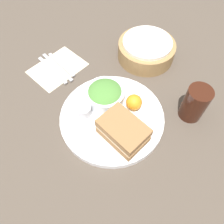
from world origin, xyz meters
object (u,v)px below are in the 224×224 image
(fork, at_px, (53,70))
(sandwich, at_px, (123,131))
(salad_bowl, at_px, (105,94))
(plate, at_px, (112,117))
(dressing_cup, at_px, (84,110))
(drink_glass, at_px, (195,103))
(bread_basket, at_px, (146,50))
(knife, at_px, (57,67))
(spoon, at_px, (61,65))

(fork, bearing_deg, sandwich, 179.09)
(salad_bowl, bearing_deg, plate, -27.41)
(salad_bowl, distance_m, dressing_cup, 0.08)
(drink_glass, bearing_deg, plate, -132.23)
(salad_bowl, distance_m, bread_basket, 0.26)
(bread_basket, bearing_deg, drink_glass, -21.86)
(plate, xyz_separation_m, fork, (-0.29, 0.00, -0.00))
(sandwich, relative_size, bread_basket, 0.65)
(plate, distance_m, drink_glass, 0.25)
(fork, distance_m, knife, 0.02)
(plate, distance_m, fork, 0.29)
(plate, xyz_separation_m, knife, (-0.29, 0.02, -0.00))
(sandwich, xyz_separation_m, drink_glass, (0.10, 0.21, 0.01))
(salad_bowl, height_order, bread_basket, salad_bowl)
(fork, bearing_deg, spoon, -90.00)
(sandwich, distance_m, drink_glass, 0.23)
(dressing_cup, xyz_separation_m, drink_glass, (0.23, 0.23, 0.02))
(plate, height_order, bread_basket, bread_basket)
(drink_glass, bearing_deg, knife, -160.73)
(spoon, bearing_deg, plate, 176.47)
(sandwich, height_order, drink_glass, drink_glass)
(salad_bowl, xyz_separation_m, bread_basket, (-0.04, 0.25, -0.01))
(fork, xyz_separation_m, spoon, (0.00, 0.04, 0.00))
(salad_bowl, bearing_deg, fork, -173.55)
(drink_glass, height_order, bread_basket, drink_glass)
(spoon, bearing_deg, dressing_cup, 161.96)
(salad_bowl, relative_size, spoon, 0.80)
(spoon, bearing_deg, fork, 90.00)
(fork, distance_m, spoon, 0.04)
(knife, height_order, spoon, same)
(dressing_cup, distance_m, knife, 0.24)
(sandwich, height_order, salad_bowl, sandwich)
(salad_bowl, xyz_separation_m, drink_glass, (0.22, 0.15, 0.01))
(dressing_cup, bearing_deg, fork, 166.27)
(salad_bowl, distance_m, drink_glass, 0.27)
(salad_bowl, relative_size, bread_basket, 0.59)
(knife, relative_size, spoon, 1.17)
(drink_glass, bearing_deg, fork, -158.80)
(dressing_cup, xyz_separation_m, spoon, (-0.22, 0.09, -0.03))
(plate, bearing_deg, bread_basket, 108.60)
(sandwich, xyz_separation_m, bread_basket, (-0.16, 0.31, -0.02))
(plate, height_order, drink_glass, drink_glass)
(dressing_cup, relative_size, spoon, 0.32)
(drink_glass, height_order, knife, drink_glass)
(sandwich, distance_m, spoon, 0.37)
(bread_basket, bearing_deg, salad_bowl, -81.53)
(dressing_cup, bearing_deg, plate, 36.97)
(plate, bearing_deg, fork, 179.32)
(dressing_cup, xyz_separation_m, bread_basket, (-0.03, 0.34, -0.00))
(sandwich, bearing_deg, salad_bowl, 155.07)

